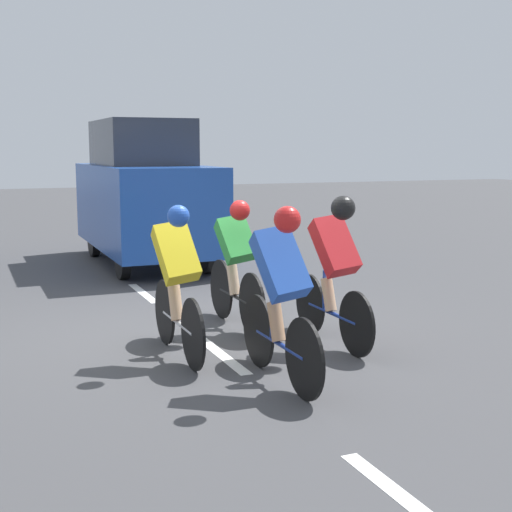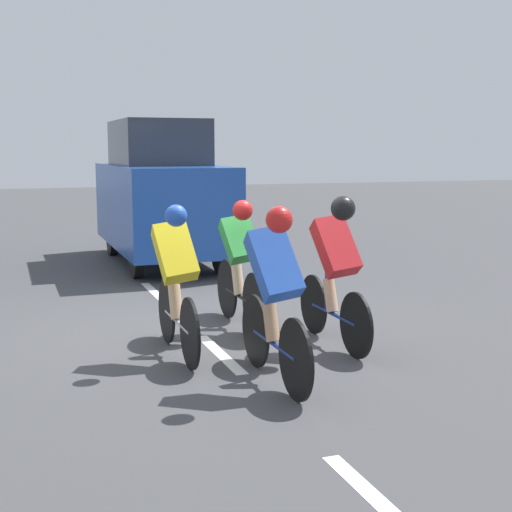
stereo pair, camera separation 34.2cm
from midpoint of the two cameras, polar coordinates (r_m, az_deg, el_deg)
name	(u,v)px [view 1 (the left image)]	position (r m, az deg, el deg)	size (l,w,h in m)	color
ground_plane	(197,335)	(7.75, -6.05, -6.33)	(60.00, 60.00, 0.00)	#424244
lane_stripe_near	(410,503)	(4.32, 9.92, -18.92)	(0.12, 1.40, 0.01)	white
lane_stripe_mid	(221,354)	(7.04, -4.25, -7.83)	(0.12, 1.40, 0.01)	white
lane_stripe_far	(143,293)	(10.04, -9.98, -2.94)	(0.12, 1.40, 0.01)	white
cyclist_green	(236,262)	(7.82, -2.86, -0.50)	(0.39, 1.67, 1.45)	black
cyclist_blue	(281,291)	(5.94, 0.33, -2.86)	(0.40, 1.62, 1.54)	black
cyclist_red	(335,266)	(7.14, 4.94, -0.79)	(0.39, 1.63, 1.55)	black
cyclist_yellow	(177,279)	(6.78, -7.78, -1.82)	(0.39, 1.63, 1.49)	black
support_car	(144,194)	(12.43, -9.70, 4.89)	(1.70, 4.08, 2.47)	black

